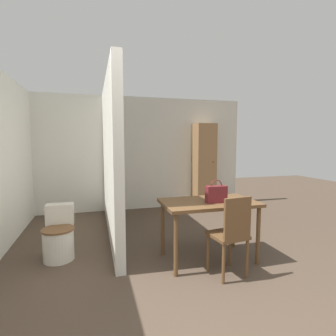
% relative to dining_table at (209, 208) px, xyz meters
% --- Properties ---
extents(wall_back, '(5.11, 0.12, 2.50)m').
position_rel_dining_table_xyz_m(wall_back, '(-0.53, 2.87, 0.57)').
color(wall_back, silver).
rests_on(wall_back, ground_plane).
extents(partition_wall, '(0.12, 2.94, 2.50)m').
position_rel_dining_table_xyz_m(partition_wall, '(-1.13, 1.34, 0.57)').
color(partition_wall, silver).
rests_on(partition_wall, ground_plane).
extents(dining_table, '(1.19, 0.71, 0.77)m').
position_rel_dining_table_xyz_m(dining_table, '(0.00, 0.00, 0.00)').
color(dining_table, brown).
rests_on(dining_table, ground_plane).
extents(wooden_chair, '(0.42, 0.42, 0.93)m').
position_rel_dining_table_xyz_m(wooden_chair, '(0.06, -0.47, -0.17)').
color(wooden_chair, brown).
rests_on(wooden_chair, ground_plane).
extents(toilet, '(0.40, 0.55, 0.67)m').
position_rel_dining_table_xyz_m(toilet, '(-1.86, 0.57, -0.40)').
color(toilet, silver).
rests_on(toilet, ground_plane).
extents(handbag, '(0.26, 0.11, 0.28)m').
position_rel_dining_table_xyz_m(handbag, '(0.05, -0.09, 0.20)').
color(handbag, maroon).
rests_on(handbag, dining_table).
extents(wooden_cabinet, '(0.46, 0.42, 1.93)m').
position_rel_dining_table_xyz_m(wooden_cabinet, '(1.07, 2.59, 0.28)').
color(wooden_cabinet, '#997047').
rests_on(wooden_cabinet, ground_plane).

